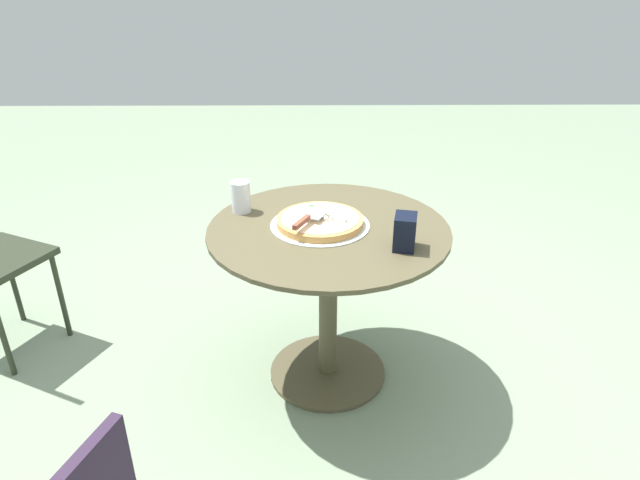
# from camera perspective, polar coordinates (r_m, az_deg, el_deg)

# --- Properties ---
(ground_plane) EXTENTS (10.00, 10.00, 0.00)m
(ground_plane) POSITION_cam_1_polar(r_m,az_deg,el_deg) (2.50, 0.77, -13.33)
(ground_plane) COLOR gray
(patio_table) EXTENTS (0.92, 0.92, 0.70)m
(patio_table) POSITION_cam_1_polar(r_m,az_deg,el_deg) (2.21, 0.85, -3.17)
(patio_table) COLOR brown
(patio_table) RESTS_ON ground
(pizza_on_tray) EXTENTS (0.38, 0.38, 0.05)m
(pizza_on_tray) POSITION_cam_1_polar(r_m,az_deg,el_deg) (2.13, 0.00, 1.91)
(pizza_on_tray) COLOR silver
(pizza_on_tray) RESTS_ON patio_table
(pizza_server) EXTENTS (0.21, 0.14, 0.02)m
(pizza_server) POSITION_cam_1_polar(r_m,az_deg,el_deg) (2.06, -1.25, 2.27)
(pizza_server) COLOR silver
(pizza_server) RESTS_ON pizza_on_tray
(drinking_cup) EXTENTS (0.08, 0.08, 0.13)m
(drinking_cup) POSITION_cam_1_polar(r_m,az_deg,el_deg) (2.26, -8.06, 4.39)
(drinking_cup) COLOR silver
(drinking_cup) RESTS_ON patio_table
(napkin_dispenser) EXTENTS (0.11, 0.09, 0.12)m
(napkin_dispenser) POSITION_cam_1_polar(r_m,az_deg,el_deg) (1.97, 8.63, 0.83)
(napkin_dispenser) COLOR black
(napkin_dispenser) RESTS_ON patio_table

